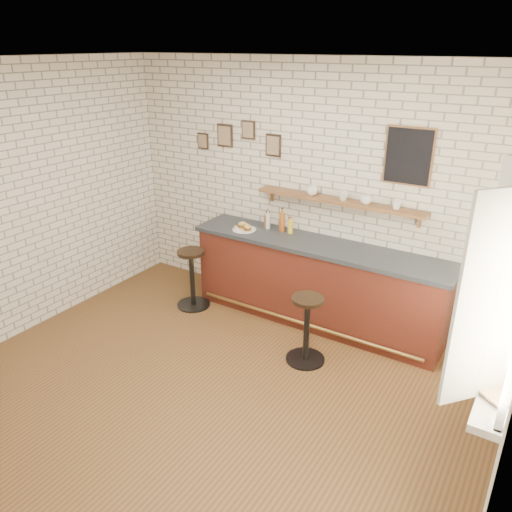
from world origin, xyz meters
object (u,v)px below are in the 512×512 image
object	(u,v)px
bar_counter	(316,283)
bitters_bottle_amber	(282,222)
book_lower	(493,387)
shelf_cup_c	(366,200)
bitters_bottle_white	(268,221)
shelf_cup_b	(343,196)
bar_stool_right	(307,327)
book_upper	(493,388)
shelf_cup_a	(312,191)
ciabatta_sandwich	(245,226)
shelf_cup_d	(397,205)
bar_stool_left	(192,277)
condiment_bottle_yellow	(290,226)
bitters_bottle_brown	(267,221)
sandwich_plate	(244,229)

from	to	relation	value
bar_counter	bitters_bottle_amber	world-z (taller)	bitters_bottle_amber
book_lower	shelf_cup_c	bearing A→B (deg)	101.16
bar_counter	bitters_bottle_white	xyz separation A→B (m)	(-0.75, 0.13, 0.60)
shelf_cup_b	book_lower	xyz separation A→B (m)	(1.92, -1.81, -0.61)
bar_stool_right	book_upper	xyz separation A→B (m)	(1.82, -0.86, 0.56)
bitters_bottle_amber	shelf_cup_a	size ratio (longest dim) A/B	2.22
shelf_cup_c	bitters_bottle_amber	bearing A→B (deg)	113.12
ciabatta_sandwich	bitters_bottle_white	size ratio (longest dim) A/B	1.00
bar_stool_right	shelf_cup_b	world-z (taller)	shelf_cup_b
bitters_bottle_amber	bar_stool_right	world-z (taller)	bitters_bottle_amber
bar_counter	book_lower	world-z (taller)	bar_counter
bitters_bottle_amber	bar_stool_right	bearing A→B (deg)	-47.93
shelf_cup_d	bar_stool_left	bearing A→B (deg)	-170.30
bar_stool_left	shelf_cup_d	bearing A→B (deg)	16.88
bar_stool_right	bitters_bottle_amber	bearing A→B (deg)	132.07
condiment_bottle_yellow	shelf_cup_b	world-z (taller)	shelf_cup_b
book_upper	shelf_cup_a	bearing A→B (deg)	179.61
bar_counter	bar_stool_right	world-z (taller)	bar_counter
bar_counter	shelf_cup_b	bearing A→B (deg)	48.39
bar_counter	condiment_bottle_yellow	size ratio (longest dim) A/B	15.35
shelf_cup_d	book_lower	bearing A→B (deg)	-61.10
bitters_bottle_amber	shelf_cup_c	size ratio (longest dim) A/B	2.35
bar_stool_left	bitters_bottle_brown	bearing A→B (deg)	40.52
book_upper	shelf_cup_c	bearing A→B (deg)	170.26
shelf_cup_b	book_lower	distance (m)	2.71
bar_stool_left	book_upper	xyz separation A→B (m)	(3.59, -1.17, 0.55)
condiment_bottle_yellow	book_lower	bearing A→B (deg)	-34.42
sandwich_plate	shelf_cup_c	distance (m)	1.53
shelf_cup_d	book_upper	size ratio (longest dim) A/B	0.45
sandwich_plate	bitters_bottle_amber	distance (m)	0.47
ciabatta_sandwich	bar_stool_right	size ratio (longest dim) A/B	0.32
bar_stool_right	shelf_cup_d	bearing A→B (deg)	63.19
ciabatta_sandwich	shelf_cup_c	world-z (taller)	shelf_cup_c
bitters_bottle_white	shelf_cup_a	distance (m)	0.71
ciabatta_sandwich	bitters_bottle_amber	xyz separation A→B (m)	(0.40, 0.21, 0.07)
bitters_bottle_brown	bitters_bottle_amber	bearing A→B (deg)	-0.00
ciabatta_sandwich	book_lower	xyz separation A→B (m)	(3.06, -1.54, -0.12)
bitters_bottle_white	book_lower	bearing A→B (deg)	-31.37
bar_counter	bar_stool_right	size ratio (longest dim) A/B	4.14
bar_stool_right	shelf_cup_c	distance (m)	1.53
sandwich_plate	bitters_bottle_amber	world-z (taller)	bitters_bottle_amber
sandwich_plate	shelf_cup_a	bearing A→B (deg)	20.21
bar_counter	sandwich_plate	bearing A→B (deg)	-175.37
sandwich_plate	shelf_cup_b	world-z (taller)	shelf_cup_b
bar_counter	shelf_cup_b	xyz separation A→B (m)	(0.18, 0.20, 1.04)
bar_stool_left	bar_counter	bearing A→B (deg)	18.15
bar_stool_left	bitters_bottle_white	bearing A→B (deg)	39.92
ciabatta_sandwich	shelf_cup_a	world-z (taller)	shelf_cup_a
bitters_bottle_brown	bitters_bottle_white	world-z (taller)	bitters_bottle_white
shelf_cup_b	shelf_cup_d	distance (m)	0.60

